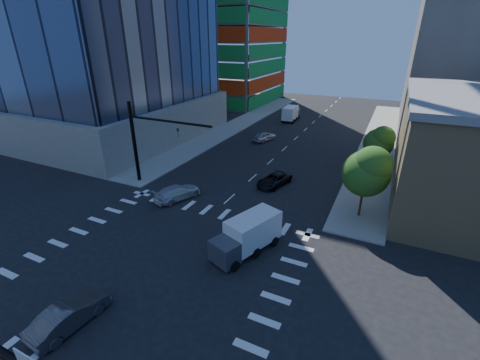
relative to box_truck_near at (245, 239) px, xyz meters
The scene contains 13 objects.
ground 6.99m from the box_truck_near, 139.14° to the right, with size 160.00×160.00×0.00m, color black.
road_markings 6.99m from the box_truck_near, 139.14° to the right, with size 20.00×20.00×0.01m, color silver.
sidewalk_ne 36.26m from the box_truck_near, 78.38° to the left, with size 5.00×60.00×0.15m, color gray.
sidewalk_nw 39.69m from the box_truck_near, 116.51° to the left, with size 5.00×60.00×0.15m, color gray.
signal_mast_nw 17.26m from the box_truck_near, 155.28° to the left, with size 10.20×0.40×9.00m.
tree_south 12.46m from the box_truck_near, 51.70° to the left, with size 4.16×4.16×6.82m.
tree_north 22.92m from the box_truck_near, 70.15° to the left, with size 3.54×3.52×5.78m.
car_nb_far 12.84m from the box_truck_near, 99.91° to the left, with size 2.16×4.69×1.30m, color black.
car_sb_near 11.34m from the box_truck_near, 152.51° to the left, with size 2.04×5.01×1.46m, color silver.
car_sb_mid 29.39m from the box_truck_near, 108.64° to the left, with size 1.79×4.46×1.52m, color silver.
car_sb_cross 12.28m from the box_truck_near, 120.44° to the right, with size 1.60×4.59×1.51m, color #49484D.
box_truck_near is the anchor object (origin of this frame).
box_truck_far 44.05m from the box_truck_near, 102.64° to the left, with size 2.49×5.55×2.88m.
Camera 1 is at (13.68, -14.13, 15.35)m, focal length 24.00 mm.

